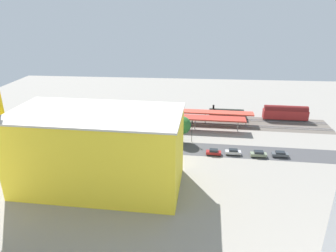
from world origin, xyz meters
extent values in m
plane|color=gray|center=(0.00, 0.00, 0.00)|extent=(188.66, 188.66, 0.00)
cube|color=#5B544C|center=(0.00, -22.51, 0.00)|extent=(118.43, 19.48, 0.01)
cube|color=#424244|center=(0.00, 2.00, 0.00)|extent=(118.19, 14.12, 0.01)
cube|color=#9E9EA8|center=(0.00, -26.41, 0.18)|extent=(117.81, 5.25, 0.12)
cube|color=#9E9EA8|center=(0.00, -24.97, 0.18)|extent=(117.81, 5.25, 0.12)
cube|color=#9E9EA8|center=(0.00, -20.05, 0.18)|extent=(117.81, 5.25, 0.12)
cube|color=#9E9EA8|center=(0.00, -18.61, 0.18)|extent=(117.81, 5.25, 0.12)
cube|color=#A82D23|center=(-3.13, -13.98, 4.33)|extent=(49.31, 7.20, 0.45)
cylinder|color=slate|center=(-25.22, -13.01, 2.05)|extent=(0.30, 0.30, 4.11)
cylinder|color=slate|center=(-10.49, -13.66, 2.05)|extent=(0.30, 0.30, 4.11)
cylinder|color=slate|center=(4.24, -14.30, 2.05)|extent=(0.30, 0.30, 4.11)
cylinder|color=slate|center=(18.96, -14.94, 2.05)|extent=(0.30, 0.30, 4.11)
cube|color=#C63D2D|center=(-6.81, -20.91, 4.11)|extent=(49.58, 6.29, 0.50)
cylinder|color=slate|center=(-29.04, -19.94, 1.93)|extent=(0.30, 0.30, 3.86)
cylinder|color=slate|center=(-14.22, -20.59, 1.93)|extent=(0.30, 0.30, 3.86)
cylinder|color=slate|center=(0.60, -21.23, 1.93)|extent=(0.30, 0.30, 3.86)
cylinder|color=slate|center=(15.42, -21.88, 1.93)|extent=(0.30, 0.30, 3.86)
cube|color=black|center=(-23.10, -25.69, 0.50)|extent=(14.50, 3.16, 1.00)
cylinder|color=black|center=(-21.79, -25.75, 2.41)|extent=(11.89, 3.33, 2.82)
cube|color=black|center=(-27.67, -25.49, 1.71)|extent=(2.76, 3.13, 3.42)
cylinder|color=black|center=(-17.40, -25.94, 4.52)|extent=(0.70, 0.70, 1.40)
cube|color=black|center=(-44.38, -25.69, 0.30)|extent=(14.79, 3.07, 0.60)
cube|color=maroon|center=(-44.38, -25.69, 2.31)|extent=(16.44, 3.75, 3.41)
cylinder|color=maroon|center=(-44.38, -25.69, 4.26)|extent=(15.79, 3.72, 3.04)
cube|color=black|center=(8.56, -19.33, 0.30)|extent=(18.02, 3.13, 0.60)
cube|color=#384C72|center=(8.56, -19.33, 2.54)|extent=(20.03, 3.81, 3.88)
cylinder|color=#273550|center=(8.56, -19.33, 4.73)|extent=(19.24, 3.78, 2.95)
cube|color=black|center=(-34.90, 5.34, 0.15)|extent=(3.91, 1.99, 0.30)
cube|color=#474C51|center=(-34.90, 5.34, 0.68)|extent=(4.64, 2.10, 0.76)
cube|color=#1E2328|center=(-34.90, 5.34, 1.31)|extent=(2.63, 1.77, 0.51)
cube|color=black|center=(-28.75, 5.91, 0.15)|extent=(3.82, 1.78, 0.30)
cube|color=gray|center=(-28.75, 5.91, 0.70)|extent=(4.54, 1.86, 0.81)
cube|color=#1E2328|center=(-28.75, 5.91, 1.44)|extent=(2.55, 1.62, 0.66)
cube|color=black|center=(-21.65, 5.13, 0.15)|extent=(3.73, 1.69, 0.30)
cube|color=silver|center=(-21.65, 5.13, 0.70)|extent=(4.44, 1.77, 0.79)
cube|color=#1E2328|center=(-21.65, 5.13, 1.38)|extent=(2.49, 1.53, 0.56)
cube|color=black|center=(-15.98, 5.80, 0.15)|extent=(3.72, 1.91, 0.30)
cube|color=maroon|center=(-15.98, 5.80, 0.68)|extent=(4.41, 2.02, 0.76)
cube|color=#1E2328|center=(-15.98, 5.80, 1.39)|extent=(2.50, 1.70, 0.65)
cube|color=yellow|center=(11.90, 24.11, 9.05)|extent=(38.66, 20.38, 18.11)
cube|color=#B7B2A8|center=(11.90, 24.11, 18.31)|extent=(39.29, 21.01, 0.40)
cube|color=gray|center=(35.86, 21.56, 0.60)|extent=(3.60, 3.60, 1.20)
cube|color=black|center=(3.14, 8.65, 0.25)|extent=(8.39, 2.19, 0.50)
cube|color=white|center=(2.14, 8.65, 2.03)|extent=(6.37, 2.43, 3.07)
cube|color=silver|center=(6.33, 8.66, 1.70)|extent=(2.02, 2.43, 2.39)
cube|color=black|center=(3.80, 10.48, 0.25)|extent=(8.78, 2.37, 0.50)
cube|color=silver|center=(2.66, 10.51, 1.97)|extent=(6.51, 2.52, 2.95)
cube|color=silver|center=(7.02, 10.37, 1.77)|extent=(2.35, 2.39, 2.53)
cylinder|color=brown|center=(-3.65, -2.24, 1.31)|extent=(0.57, 0.57, 2.62)
sphere|color=#38843D|center=(-3.65, -2.24, 4.23)|extent=(4.59, 4.59, 4.59)
cylinder|color=brown|center=(25.53, -3.21, 1.55)|extent=(0.45, 0.45, 3.10)
sphere|color=#38843D|center=(25.53, -3.21, 5.05)|extent=(5.59, 5.59, 5.59)
cylinder|color=brown|center=(-6.41, -2.72, 1.81)|extent=(0.53, 0.53, 3.62)
sphere|color=#28662D|center=(-6.41, -2.72, 5.59)|extent=(5.62, 5.62, 5.62)
cylinder|color=brown|center=(34.15, -3.89, 1.79)|extent=(0.57, 0.57, 3.58)
sphere|color=#28662D|center=(34.15, -3.89, 5.80)|extent=(6.35, 6.35, 6.35)
cylinder|color=brown|center=(30.99, -2.47, 1.53)|extent=(0.44, 0.44, 3.06)
sphere|color=#28662D|center=(30.99, -2.47, 4.69)|extent=(4.68, 4.68, 4.68)
cylinder|color=brown|center=(34.75, -3.11, 1.65)|extent=(0.47, 0.47, 3.29)
sphere|color=#2D7233|center=(34.75, -3.11, 4.93)|extent=(4.69, 4.69, 4.69)
cylinder|color=#333333|center=(-9.51, -2.67, 3.15)|extent=(0.16, 0.16, 6.31)
cube|color=black|center=(-9.51, -2.67, 6.76)|extent=(0.36, 0.36, 0.90)
sphere|color=green|center=(-9.29, -2.67, 7.06)|extent=(0.20, 0.20, 0.20)
camera|label=1|loc=(-9.69, 85.17, 39.93)|focal=32.23mm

